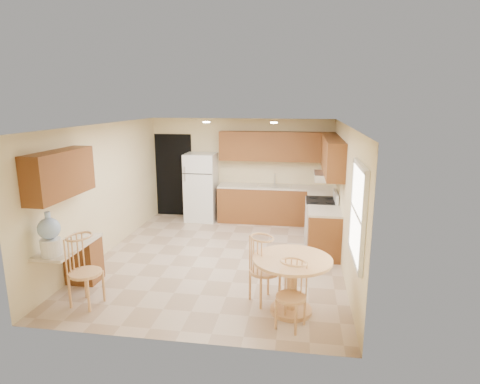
# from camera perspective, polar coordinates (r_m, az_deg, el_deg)

# --- Properties ---
(floor) EXTENTS (5.50, 5.50, 0.00)m
(floor) POSITION_cam_1_polar(r_m,az_deg,el_deg) (7.74, -2.90, -9.31)
(floor) COLOR tan
(floor) RESTS_ON ground
(ceiling) EXTENTS (4.50, 5.50, 0.02)m
(ceiling) POSITION_cam_1_polar(r_m,az_deg,el_deg) (7.18, -3.13, 9.49)
(ceiling) COLOR white
(ceiling) RESTS_ON wall_back
(wall_back) EXTENTS (4.50, 0.02, 2.50)m
(wall_back) POSITION_cam_1_polar(r_m,az_deg,el_deg) (10.02, 0.18, 3.27)
(wall_back) COLOR beige
(wall_back) RESTS_ON floor
(wall_front) EXTENTS (4.50, 0.02, 2.50)m
(wall_front) POSITION_cam_1_polar(r_m,az_deg,el_deg) (4.81, -9.73, -7.64)
(wall_front) COLOR beige
(wall_front) RESTS_ON floor
(wall_left) EXTENTS (0.02, 5.50, 2.50)m
(wall_left) POSITION_cam_1_polar(r_m,az_deg,el_deg) (8.12, -18.76, 0.30)
(wall_left) COLOR beige
(wall_left) RESTS_ON floor
(wall_right) EXTENTS (0.02, 5.50, 2.50)m
(wall_right) POSITION_cam_1_polar(r_m,az_deg,el_deg) (7.25, 14.67, -0.87)
(wall_right) COLOR beige
(wall_right) RESTS_ON floor
(doorway) EXTENTS (0.90, 0.02, 2.10)m
(doorway) POSITION_cam_1_polar(r_m,az_deg,el_deg) (10.44, -9.38, 2.38)
(doorway) COLOR black
(doorway) RESTS_ON floor
(base_cab_back) EXTENTS (2.75, 0.60, 0.87)m
(base_cab_back) POSITION_cam_1_polar(r_m,az_deg,el_deg) (9.81, 4.98, -1.86)
(base_cab_back) COLOR brown
(base_cab_back) RESTS_ON floor
(counter_back) EXTENTS (2.75, 0.63, 0.04)m
(counter_back) POSITION_cam_1_polar(r_m,az_deg,el_deg) (9.70, 5.03, 0.74)
(counter_back) COLOR beige
(counter_back) RESTS_ON base_cab_back
(base_cab_right_a) EXTENTS (0.60, 0.59, 0.87)m
(base_cab_right_a) POSITION_cam_1_polar(r_m,az_deg,el_deg) (9.23, 11.41, -3.02)
(base_cab_right_a) COLOR brown
(base_cab_right_a) RESTS_ON floor
(counter_right_a) EXTENTS (0.63, 0.59, 0.04)m
(counter_right_a) POSITION_cam_1_polar(r_m,az_deg,el_deg) (9.11, 11.54, -0.27)
(counter_right_a) COLOR beige
(counter_right_a) RESTS_ON base_cab_right_a
(base_cab_right_b) EXTENTS (0.60, 0.80, 0.87)m
(base_cab_right_b) POSITION_cam_1_polar(r_m,az_deg,el_deg) (7.84, 11.85, -5.91)
(base_cab_right_b) COLOR brown
(base_cab_right_b) RESTS_ON floor
(counter_right_b) EXTENTS (0.63, 0.80, 0.04)m
(counter_right_b) POSITION_cam_1_polar(r_m,az_deg,el_deg) (7.70, 12.01, -2.70)
(counter_right_b) COLOR beige
(counter_right_b) RESTS_ON base_cab_right_b
(upper_cab_back) EXTENTS (2.75, 0.33, 0.70)m
(upper_cab_back) POSITION_cam_1_polar(r_m,az_deg,el_deg) (9.68, 5.20, 6.47)
(upper_cab_back) COLOR brown
(upper_cab_back) RESTS_ON wall_back
(upper_cab_right) EXTENTS (0.33, 2.42, 0.70)m
(upper_cab_right) POSITION_cam_1_polar(r_m,az_deg,el_deg) (8.32, 12.96, 5.15)
(upper_cab_right) COLOR brown
(upper_cab_right) RESTS_ON wall_right
(upper_cab_left) EXTENTS (0.33, 1.40, 0.70)m
(upper_cab_left) POSITION_cam_1_polar(r_m,az_deg,el_deg) (6.57, -24.21, 2.35)
(upper_cab_left) COLOR brown
(upper_cab_left) RESTS_ON wall_left
(sink) EXTENTS (0.78, 0.44, 0.01)m
(sink) POSITION_cam_1_polar(r_m,az_deg,el_deg) (9.70, 4.89, 0.87)
(sink) COLOR silver
(sink) RESTS_ON counter_back
(range_hood) EXTENTS (0.50, 0.76, 0.14)m
(range_hood) POSITION_cam_1_polar(r_m,az_deg,el_deg) (8.35, 12.24, 2.22)
(range_hood) COLOR silver
(range_hood) RESTS_ON upper_cab_right
(desk_pedestal) EXTENTS (0.48, 0.42, 0.72)m
(desk_pedestal) POSITION_cam_1_polar(r_m,az_deg,el_deg) (7.15, -21.31, -9.05)
(desk_pedestal) COLOR brown
(desk_pedestal) RESTS_ON floor
(desk_top) EXTENTS (0.50, 1.20, 0.04)m
(desk_top) POSITION_cam_1_polar(r_m,az_deg,el_deg) (6.71, -23.19, -7.09)
(desk_top) COLOR beige
(desk_top) RESTS_ON desk_pedestal
(window) EXTENTS (0.06, 1.12, 1.30)m
(window) POSITION_cam_1_polar(r_m,az_deg,el_deg) (5.41, 16.48, -2.90)
(window) COLOR white
(window) RESTS_ON wall_right
(can_light_a) EXTENTS (0.14, 0.14, 0.02)m
(can_light_a) POSITION_cam_1_polar(r_m,az_deg,el_deg) (8.46, -4.81, 9.88)
(can_light_a) COLOR white
(can_light_a) RESTS_ON ceiling
(can_light_b) EXTENTS (0.14, 0.14, 0.02)m
(can_light_b) POSITION_cam_1_polar(r_m,az_deg,el_deg) (8.25, 4.84, 9.80)
(can_light_b) COLOR white
(can_light_b) RESTS_ON ceiling
(refrigerator) EXTENTS (0.74, 0.72, 1.67)m
(refrigerator) POSITION_cam_1_polar(r_m,az_deg,el_deg) (9.94, -5.54, 0.70)
(refrigerator) COLOR white
(refrigerator) RESTS_ON floor
(stove) EXTENTS (0.65, 0.76, 1.09)m
(stove) POSITION_cam_1_polar(r_m,az_deg,el_deg) (8.57, 11.44, -4.02)
(stove) COLOR white
(stove) RESTS_ON floor
(dining_table) EXTENTS (1.10, 1.10, 0.81)m
(dining_table) POSITION_cam_1_polar(r_m,az_deg,el_deg) (5.73, 7.39, -11.92)
(dining_table) COLOR #E3AB71
(dining_table) RESTS_ON floor
(chair_table_a) EXTENTS (0.45, 0.56, 1.01)m
(chair_table_a) POSITION_cam_1_polar(r_m,az_deg,el_deg) (5.85, 3.47, -10.36)
(chair_table_a) COLOR #E3AB71
(chair_table_a) RESTS_ON floor
(chair_table_b) EXTENTS (0.40, 0.44, 0.90)m
(chair_table_b) POSITION_cam_1_polar(r_m,az_deg,el_deg) (5.29, 7.25, -13.89)
(chair_table_b) COLOR #E3AB71
(chair_table_b) RESTS_ON floor
(chair_desk) EXTENTS (0.46, 0.60, 1.04)m
(chair_desk) POSITION_cam_1_polar(r_m,az_deg,el_deg) (6.17, -21.69, -9.85)
(chair_desk) COLOR #E3AB71
(chair_desk) RESTS_ON floor
(water_crock) EXTENTS (0.31, 0.31, 0.64)m
(water_crock) POSITION_cam_1_polar(r_m,az_deg,el_deg) (6.29, -25.44, -5.65)
(water_crock) COLOR white
(water_crock) RESTS_ON desk_top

